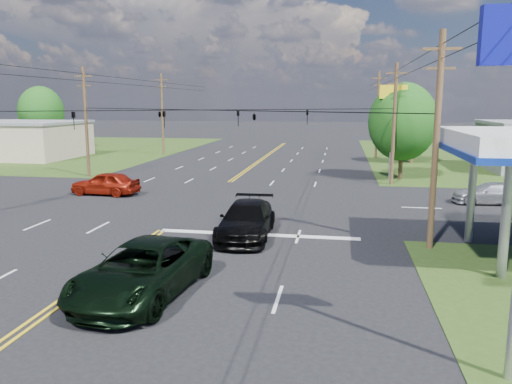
% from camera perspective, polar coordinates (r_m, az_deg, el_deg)
% --- Properties ---
extents(ground, '(280.00, 280.00, 0.00)m').
position_cam_1_polar(ground, '(33.52, -5.98, -1.00)').
color(ground, black).
rests_on(ground, ground).
extents(grass_nw, '(46.00, 48.00, 0.03)m').
position_cam_1_polar(grass_nw, '(77.61, -24.95, 4.47)').
color(grass_nw, '#2B4215').
rests_on(grass_nw, ground).
extents(stop_bar, '(10.00, 0.50, 0.02)m').
position_cam_1_polar(stop_bar, '(24.84, 0.23, -4.92)').
color(stop_bar, silver).
rests_on(stop_bar, ground).
extents(retail_nw, '(16.00, 11.00, 4.00)m').
position_cam_1_polar(retail_nw, '(66.44, -26.37, 5.29)').
color(retail_nw, '#BFA88F').
rests_on(retail_nw, ground).
extents(pole_se, '(1.60, 0.28, 9.50)m').
position_cam_1_polar(pole_se, '(23.07, 19.90, 5.70)').
color(pole_se, '#48301E').
rests_on(pole_se, ground).
extents(pole_nw, '(1.60, 0.28, 9.50)m').
position_cam_1_polar(pole_nw, '(46.22, -18.86, 7.72)').
color(pole_nw, '#48301E').
rests_on(pole_nw, ground).
extents(pole_ne, '(1.60, 0.28, 9.50)m').
position_cam_1_polar(pole_ne, '(40.89, 15.50, 7.64)').
color(pole_ne, '#48301E').
rests_on(pole_ne, ground).
extents(pole_left_far, '(1.60, 0.28, 10.00)m').
position_cam_1_polar(pole_left_far, '(63.57, -10.66, 8.85)').
color(pole_left_far, '#48301E').
rests_on(pole_left_far, ground).
extents(pole_right_far, '(1.60, 0.28, 10.00)m').
position_cam_1_polar(pole_right_far, '(59.81, 13.71, 8.66)').
color(pole_right_far, '#48301E').
rests_on(pole_right_far, ground).
extents(span_wire_signals, '(26.00, 18.00, 1.13)m').
position_cam_1_polar(span_wire_signals, '(32.89, -6.18, 9.30)').
color(span_wire_signals, black).
rests_on(span_wire_signals, ground).
extents(power_lines, '(26.04, 100.00, 0.64)m').
position_cam_1_polar(power_lines, '(31.04, -7.30, 14.04)').
color(power_lines, black).
rests_on(power_lines, ground).
extents(tree_right_a, '(5.70, 5.70, 8.18)m').
position_cam_1_polar(tree_right_a, '(43.98, 16.42, 7.69)').
color(tree_right_a, '#48301E').
rests_on(tree_right_a, ground).
extents(tree_right_b, '(4.94, 4.94, 7.09)m').
position_cam_1_polar(tree_right_b, '(56.22, 17.53, 7.43)').
color(tree_right_b, '#48301E').
rests_on(tree_right_b, ground).
extents(tree_far_l, '(6.08, 6.08, 8.72)m').
position_cam_1_polar(tree_far_l, '(75.69, -23.35, 8.41)').
color(tree_far_l, '#48301E').
rests_on(tree_far_l, ground).
extents(pickup_dkgreen, '(3.65, 6.76, 1.80)m').
position_cam_1_polar(pickup_dkgreen, '(17.50, -12.83, -8.67)').
color(pickup_dkgreen, black).
rests_on(pickup_dkgreen, ground).
extents(suv_black, '(2.55, 5.94, 1.71)m').
position_cam_1_polar(suv_black, '(24.24, -1.10, -3.23)').
color(suv_black, black).
rests_on(suv_black, ground).
extents(sedan_red, '(4.96, 2.26, 1.65)m').
position_cam_1_polar(sedan_red, '(36.98, -16.83, 0.97)').
color(sedan_red, maroon).
rests_on(sedan_red, ground).
extents(sedan_far, '(4.84, 2.18, 1.38)m').
position_cam_1_polar(sedan_far, '(35.62, 25.21, -0.14)').
color(sedan_far, '#BABBC0').
rests_on(sedan_far, ground).
extents(polesign_ne, '(2.19, 0.52, 7.93)m').
position_cam_1_polar(polesign_ne, '(42.38, 15.38, 9.41)').
color(polesign_ne, '#A5A5AA').
rests_on(polesign_ne, ground).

